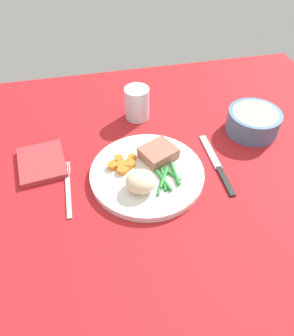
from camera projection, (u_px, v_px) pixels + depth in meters
The scene contains 11 objects.
dining_table at pixel (149, 166), 77.61cm from camera, with size 120.00×90.00×2.00cm.
dinner_plate at pixel (147, 173), 73.46cm from camera, with size 26.12×26.12×1.60cm, color white.
meat_portion at pixel (158, 152), 75.22cm from camera, with size 7.67×6.60×2.71cm, color #A86B56.
mashed_potatoes at pixel (141, 182), 67.82cm from camera, with size 6.56×6.24×4.24cm, color beige.
carrot_slices at pixel (123, 165), 73.59cm from camera, with size 6.94×6.11×1.18cm.
green_beans at pixel (166, 177), 71.16cm from camera, with size 6.38×9.60×0.87cm.
fork at pixel (68, 189), 71.08cm from camera, with size 1.44×16.60×0.40cm.
knife at pixel (217, 165), 76.18cm from camera, with size 1.70×20.50×0.64cm.
water_glass at pixel (137, 105), 86.96cm from camera, with size 6.70×6.70×8.90cm.
salad_bowl at pixel (253, 121), 83.07cm from camera, with size 13.54×13.54×5.89cm.
napkin at pixel (42, 163), 76.08cm from camera, with size 10.64×12.70×1.36cm, color #B2383D.
Camera 1 is at (-11.98, -52.93, 56.49)cm, focal length 34.26 mm.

